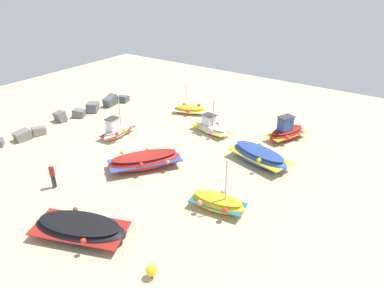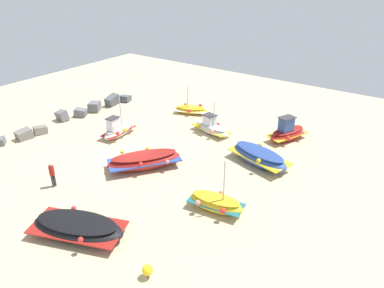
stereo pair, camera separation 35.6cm
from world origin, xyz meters
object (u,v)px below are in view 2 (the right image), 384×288
object	(u,v)px
fishing_boat_5	(78,227)
fishing_boat_4	(118,130)
fishing_boat_6	(287,133)
fishing_boat_2	(211,127)
fishing_boat_7	(216,203)
fishing_boat_1	(259,156)
mooring_buoy_0	(148,270)
fishing_boat_3	(191,110)
fishing_boat_0	(144,160)
person_walking	(52,173)

from	to	relation	value
fishing_boat_5	fishing_boat_4	bearing A→B (deg)	-74.52
fishing_boat_6	fishing_boat_5	bearing A→B (deg)	7.39
fishing_boat_2	fishing_boat_7	distance (m)	10.25
fishing_boat_1	mooring_buoy_0	distance (m)	11.94
fishing_boat_2	fishing_boat_3	size ratio (longest dim) A/B	1.13
fishing_boat_2	fishing_boat_1	bearing A→B (deg)	169.10
fishing_boat_2	fishing_boat_5	size ratio (longest dim) A/B	0.70
mooring_buoy_0	fishing_boat_4	bearing A→B (deg)	50.82
fishing_boat_3	fishing_boat_6	distance (m)	9.34
fishing_boat_0	fishing_boat_1	distance (m)	7.76
fishing_boat_6	fishing_boat_7	size ratio (longest dim) A/B	1.11
fishing_boat_1	fishing_boat_3	xyz separation A→B (m)	(4.92, 9.25, -0.22)
fishing_boat_5	fishing_boat_7	world-z (taller)	fishing_boat_7
mooring_buoy_0	fishing_boat_1	bearing A→B (deg)	2.79
fishing_boat_4	fishing_boat_6	world-z (taller)	fishing_boat_4
fishing_boat_5	fishing_boat_7	bearing A→B (deg)	-148.64
fishing_boat_4	fishing_boat_6	distance (m)	13.24
fishing_boat_4	fishing_boat_7	xyz separation A→B (m)	(-3.66, -11.46, -0.08)
person_walking	mooring_buoy_0	distance (m)	9.77
fishing_boat_3	fishing_boat_6	bearing A→B (deg)	-23.03
fishing_boat_0	fishing_boat_5	size ratio (longest dim) A/B	0.97
fishing_boat_0	fishing_boat_7	size ratio (longest dim) A/B	1.55
fishing_boat_7	person_walking	bearing A→B (deg)	14.40
fishing_boat_4	fishing_boat_6	size ratio (longest dim) A/B	0.87
fishing_boat_0	fishing_boat_4	bearing A→B (deg)	-80.49
fishing_boat_3	fishing_boat_5	distance (m)	17.58
fishing_boat_0	fishing_boat_7	xyz separation A→B (m)	(-1.19, -6.40, -0.09)
fishing_boat_0	fishing_boat_2	size ratio (longest dim) A/B	1.39
person_walking	fishing_boat_5	bearing A→B (deg)	150.55
fishing_boat_4	fishing_boat_5	xyz separation A→B (m)	(-9.46, -6.95, -0.05)
fishing_boat_1	fishing_boat_7	bearing A→B (deg)	108.55
fishing_boat_0	person_walking	size ratio (longest dim) A/B	3.13
fishing_boat_0	mooring_buoy_0	xyz separation A→B (m)	(-7.03, -6.60, -0.13)
fishing_boat_2	fishing_boat_6	xyz separation A→B (m)	(2.35, -5.49, 0.14)
fishing_boat_6	fishing_boat_2	bearing A→B (deg)	-45.23
fishing_boat_3	fishing_boat_2	bearing A→B (deg)	-55.44
fishing_boat_1	fishing_boat_6	xyz separation A→B (m)	(4.71, -0.08, 0.05)
fishing_boat_7	person_walking	xyz separation A→B (m)	(-3.78, 9.34, 0.49)
fishing_boat_7	fishing_boat_0	bearing A→B (deg)	-18.22
fishing_boat_0	fishing_boat_2	world-z (taller)	fishing_boat_2
fishing_boat_0	fishing_boat_6	xyz separation A→B (m)	(9.60, -6.10, 0.08)
fishing_boat_2	mooring_buoy_0	bearing A→B (deg)	125.39
fishing_boat_0	fishing_boat_5	bearing A→B (deg)	50.62
fishing_boat_6	mooring_buoy_0	bearing A→B (deg)	23.32
fishing_boat_0	person_walking	world-z (taller)	person_walking
fishing_boat_2	fishing_boat_4	bearing A→B (deg)	52.87
fishing_boat_2	fishing_boat_3	bearing A→B (deg)	-21.06
fishing_boat_5	mooring_buoy_0	world-z (taller)	fishing_boat_5
fishing_boat_5	person_walking	size ratio (longest dim) A/B	3.22
fishing_boat_4	person_walking	distance (m)	7.75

